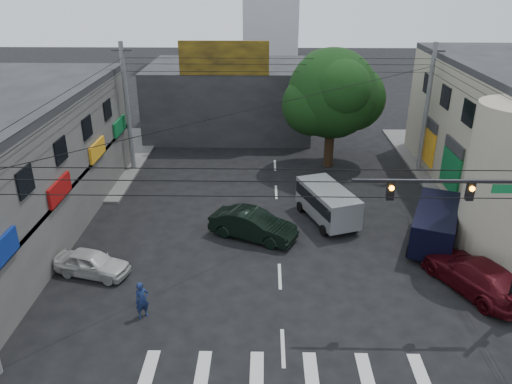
{
  "coord_description": "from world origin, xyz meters",
  "views": [
    {
      "loc": [
        -0.76,
        -18.35,
        13.51
      ],
      "look_at": [
        -1.19,
        4.0,
        3.56
      ],
      "focal_mm": 35.0,
      "sensor_mm": 36.0,
      "label": 1
    }
  ],
  "objects_px": {
    "navy_van": "(435,227)",
    "traffic_officer": "(142,300)",
    "utility_pole_far_right": "(426,110)",
    "maroon_sedan": "(475,275)",
    "silver_minivan": "(327,205)",
    "dark_sedan": "(253,225)",
    "street_tree": "(332,94)",
    "utility_pole_far_left": "(127,108)",
    "traffic_gantry": "(487,217)",
    "white_compact": "(92,263)"
  },
  "relations": [
    {
      "from": "street_tree",
      "to": "white_compact",
      "type": "bearing_deg",
      "value": -131.08
    },
    {
      "from": "white_compact",
      "to": "maroon_sedan",
      "type": "distance_m",
      "value": 17.97
    },
    {
      "from": "dark_sedan",
      "to": "navy_van",
      "type": "height_order",
      "value": "navy_van"
    },
    {
      "from": "utility_pole_far_right",
      "to": "traffic_officer",
      "type": "relative_size",
      "value": 5.52
    },
    {
      "from": "dark_sedan",
      "to": "navy_van",
      "type": "bearing_deg",
      "value": -69.08
    },
    {
      "from": "utility_pole_far_right",
      "to": "navy_van",
      "type": "bearing_deg",
      "value": -101.63
    },
    {
      "from": "white_compact",
      "to": "maroon_sedan",
      "type": "height_order",
      "value": "maroon_sedan"
    },
    {
      "from": "street_tree",
      "to": "dark_sedan",
      "type": "xyz_separation_m",
      "value": [
        -5.39,
        -11.2,
        -4.68
      ]
    },
    {
      "from": "traffic_gantry",
      "to": "traffic_officer",
      "type": "relative_size",
      "value": 4.32
    },
    {
      "from": "street_tree",
      "to": "dark_sedan",
      "type": "relative_size",
      "value": 1.72
    },
    {
      "from": "navy_van",
      "to": "traffic_officer",
      "type": "xyz_separation_m",
      "value": [
        -14.18,
        -6.42,
        -0.23
      ]
    },
    {
      "from": "utility_pole_far_right",
      "to": "silver_minivan",
      "type": "xyz_separation_m",
      "value": [
        -7.6,
        -8.05,
        -3.59
      ]
    },
    {
      "from": "white_compact",
      "to": "navy_van",
      "type": "relative_size",
      "value": 0.69
    },
    {
      "from": "utility_pole_far_right",
      "to": "dark_sedan",
      "type": "distance_m",
      "value": 16.12
    },
    {
      "from": "maroon_sedan",
      "to": "silver_minivan",
      "type": "relative_size",
      "value": 1.15
    },
    {
      "from": "utility_pole_far_left",
      "to": "maroon_sedan",
      "type": "xyz_separation_m",
      "value": [
        19.39,
        -14.89,
        -3.81
      ]
    },
    {
      "from": "traffic_gantry",
      "to": "utility_pole_far_right",
      "type": "distance_m",
      "value": 17.21
    },
    {
      "from": "dark_sedan",
      "to": "traffic_officer",
      "type": "relative_size",
      "value": 3.04
    },
    {
      "from": "maroon_sedan",
      "to": "silver_minivan",
      "type": "bearing_deg",
      "value": -73.56
    },
    {
      "from": "traffic_gantry",
      "to": "white_compact",
      "type": "relative_size",
      "value": 1.83
    },
    {
      "from": "utility_pole_far_left",
      "to": "dark_sedan",
      "type": "relative_size",
      "value": 1.82
    },
    {
      "from": "utility_pole_far_left",
      "to": "silver_minivan",
      "type": "height_order",
      "value": "utility_pole_far_left"
    },
    {
      "from": "utility_pole_far_right",
      "to": "maroon_sedan",
      "type": "height_order",
      "value": "utility_pole_far_right"
    },
    {
      "from": "street_tree",
      "to": "dark_sedan",
      "type": "height_order",
      "value": "street_tree"
    },
    {
      "from": "street_tree",
      "to": "navy_van",
      "type": "bearing_deg",
      "value": -69.91
    },
    {
      "from": "navy_van",
      "to": "silver_minivan",
      "type": "bearing_deg",
      "value": 85.57
    },
    {
      "from": "utility_pole_far_left",
      "to": "navy_van",
      "type": "distance_m",
      "value": 21.93
    },
    {
      "from": "traffic_gantry",
      "to": "white_compact",
      "type": "xyz_separation_m",
      "value": [
        -16.88,
        3.02,
        -4.2
      ]
    },
    {
      "from": "utility_pole_far_left",
      "to": "utility_pole_far_right",
      "type": "xyz_separation_m",
      "value": [
        21.0,
        0.0,
        0.0
      ]
    },
    {
      "from": "traffic_officer",
      "to": "dark_sedan",
      "type": "bearing_deg",
      "value": 20.26
    },
    {
      "from": "white_compact",
      "to": "silver_minivan",
      "type": "distance_m",
      "value": 13.36
    },
    {
      "from": "dark_sedan",
      "to": "maroon_sedan",
      "type": "relative_size",
      "value": 0.86
    },
    {
      "from": "street_tree",
      "to": "utility_pole_far_right",
      "type": "xyz_separation_m",
      "value": [
        6.5,
        -1.0,
        -0.87
      ]
    },
    {
      "from": "utility_pole_far_right",
      "to": "dark_sedan",
      "type": "bearing_deg",
      "value": -139.36
    },
    {
      "from": "navy_van",
      "to": "dark_sedan",
      "type": "bearing_deg",
      "value": 108.91
    },
    {
      "from": "street_tree",
      "to": "navy_van",
      "type": "xyz_separation_m",
      "value": [
        4.29,
        -11.74,
        -4.41
      ]
    },
    {
      "from": "dark_sedan",
      "to": "maroon_sedan",
      "type": "height_order",
      "value": "maroon_sedan"
    },
    {
      "from": "street_tree",
      "to": "navy_van",
      "type": "relative_size",
      "value": 1.53
    },
    {
      "from": "silver_minivan",
      "to": "traffic_officer",
      "type": "height_order",
      "value": "silver_minivan"
    },
    {
      "from": "white_compact",
      "to": "traffic_officer",
      "type": "relative_size",
      "value": 2.37
    },
    {
      "from": "utility_pole_far_right",
      "to": "silver_minivan",
      "type": "relative_size",
      "value": 1.8
    },
    {
      "from": "white_compact",
      "to": "utility_pole_far_right",
      "type": "bearing_deg",
      "value": -39.62
    },
    {
      "from": "maroon_sedan",
      "to": "utility_pole_far_left",
      "type": "bearing_deg",
      "value": -62.27
    },
    {
      "from": "street_tree",
      "to": "utility_pole_far_right",
      "type": "distance_m",
      "value": 6.63
    },
    {
      "from": "white_compact",
      "to": "silver_minivan",
      "type": "xyz_separation_m",
      "value": [
        11.96,
        5.93,
        0.39
      ]
    },
    {
      "from": "traffic_gantry",
      "to": "silver_minivan",
      "type": "bearing_deg",
      "value": 118.79
    },
    {
      "from": "white_compact",
      "to": "traffic_gantry",
      "type": "bearing_deg",
      "value": -85.33
    },
    {
      "from": "traffic_gantry",
      "to": "street_tree",
      "type": "bearing_deg",
      "value": 101.99
    },
    {
      "from": "dark_sedan",
      "to": "silver_minivan",
      "type": "relative_size",
      "value": 0.99
    },
    {
      "from": "maroon_sedan",
      "to": "navy_van",
      "type": "distance_m",
      "value": 4.21
    }
  ]
}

